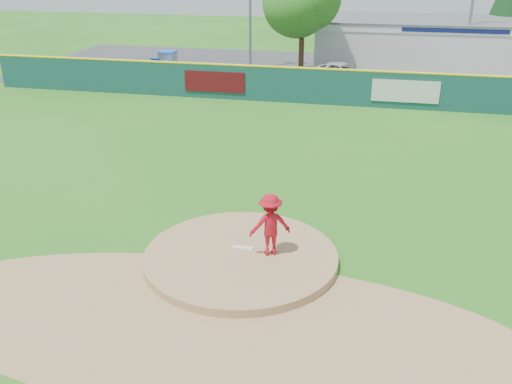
% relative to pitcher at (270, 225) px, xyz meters
% --- Properties ---
extents(ground, '(120.00, 120.00, 0.00)m').
position_rel_pitcher_xyz_m(ground, '(-0.81, -0.19, -1.15)').
color(ground, '#286B19').
rests_on(ground, ground).
extents(pitchers_mound, '(5.50, 5.50, 0.50)m').
position_rel_pitcher_xyz_m(pitchers_mound, '(-0.81, -0.19, -1.15)').
color(pitchers_mound, '#9E774C').
rests_on(pitchers_mound, ground).
extents(pitching_rubber, '(0.60, 0.15, 0.04)m').
position_rel_pitcher_xyz_m(pitching_rubber, '(-0.81, 0.11, -0.88)').
color(pitching_rubber, white).
rests_on(pitching_rubber, pitchers_mound).
extents(infield_dirt_arc, '(15.40, 15.40, 0.01)m').
position_rel_pitcher_xyz_m(infield_dirt_arc, '(-0.81, -3.19, -1.15)').
color(infield_dirt_arc, '#9E774C').
rests_on(infield_dirt_arc, ground).
extents(parking_lot, '(44.00, 16.00, 0.02)m').
position_rel_pitcher_xyz_m(parking_lot, '(-0.81, 26.81, -1.14)').
color(parking_lot, '#38383A').
rests_on(parking_lot, ground).
extents(pitcher, '(1.34, 1.10, 1.80)m').
position_rel_pitcher_xyz_m(pitcher, '(0.00, 0.00, 0.00)').
color(pitcher, '#AF0F1D').
rests_on(pitcher, pitchers_mound).
extents(van, '(4.80, 3.65, 1.21)m').
position_rel_pitcher_xyz_m(van, '(0.02, 23.84, -0.53)').
color(van, silver).
rests_on(van, parking_lot).
extents(pool_building_grp, '(15.20, 8.20, 3.31)m').
position_rel_pitcher_xyz_m(pool_building_grp, '(5.19, 31.80, 0.51)').
color(pool_building_grp, silver).
rests_on(pool_building_grp, ground).
extents(fence_banners, '(14.39, 0.04, 1.20)m').
position_rel_pitcher_xyz_m(fence_banners, '(-1.43, 17.73, -0.15)').
color(fence_banners, '#560C11').
rests_on(fence_banners, ground).
extents(playground_slide, '(1.07, 3.02, 1.67)m').
position_rel_pitcher_xyz_m(playground_slide, '(-11.85, 23.37, -0.31)').
color(playground_slide, blue).
rests_on(playground_slide, ground).
extents(outfield_fence, '(40.00, 0.14, 2.07)m').
position_rel_pitcher_xyz_m(outfield_fence, '(-0.81, 17.81, -0.06)').
color(outfield_fence, '#14433F').
rests_on(outfield_fence, ground).
extents(deciduous_tree, '(5.60, 5.60, 7.36)m').
position_rel_pitcher_xyz_m(deciduous_tree, '(-2.81, 24.81, 3.40)').
color(deciduous_tree, '#382314').
rests_on(deciduous_tree, ground).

